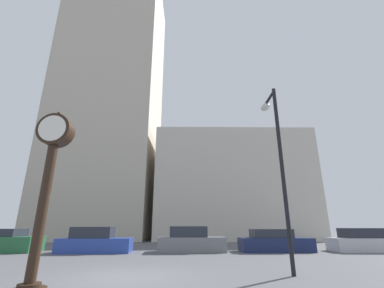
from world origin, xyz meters
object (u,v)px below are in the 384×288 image
(car_grey, at_px, (191,241))
(car_blue, at_px, (95,242))
(car_silver, at_px, (368,242))
(street_lamp_right, at_px, (276,147))
(car_navy, at_px, (274,242))
(street_clock, at_px, (48,176))
(car_green, at_px, (4,242))

(car_grey, bearing_deg, car_blue, -178.07)
(car_silver, bearing_deg, street_lamp_right, -133.20)
(car_grey, relative_size, street_lamp_right, 0.63)
(car_navy, distance_m, car_silver, 5.94)
(street_clock, relative_size, car_navy, 1.06)
(car_green, distance_m, car_grey, 11.46)
(car_green, bearing_deg, street_clock, -55.39)
(car_blue, xyz_separation_m, car_navy, (10.99, 0.47, -0.05))
(street_lamp_right, bearing_deg, car_navy, 75.51)
(car_blue, bearing_deg, car_grey, 1.05)
(street_clock, bearing_deg, car_navy, 48.31)
(car_blue, relative_size, car_navy, 0.99)
(car_green, distance_m, street_lamp_right, 16.97)
(car_green, height_order, car_grey, car_grey)
(car_grey, bearing_deg, car_navy, -1.86)
(car_blue, bearing_deg, car_green, 173.20)
(car_grey, xyz_separation_m, street_lamp_right, (3.22, -7.68, 3.78))
(street_clock, xyz_separation_m, car_green, (-7.58, 10.10, -2.21))
(street_clock, bearing_deg, street_lamp_right, 19.31)
(car_blue, bearing_deg, street_lamp_right, -42.09)
(car_blue, bearing_deg, street_clock, -82.18)
(car_navy, bearing_deg, car_blue, -178.27)
(car_grey, bearing_deg, car_green, 178.04)
(car_green, relative_size, car_navy, 0.94)
(car_green, height_order, car_blue, car_blue)
(car_blue, distance_m, street_lamp_right, 12.16)
(car_green, xyz_separation_m, street_lamp_right, (14.68, -7.61, 3.82))
(street_clock, height_order, car_blue, street_clock)
(car_silver, relative_size, street_lamp_right, 0.70)
(car_silver, distance_m, street_lamp_right, 11.74)
(car_silver, height_order, street_lamp_right, street_lamp_right)
(car_green, height_order, car_navy, car_green)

